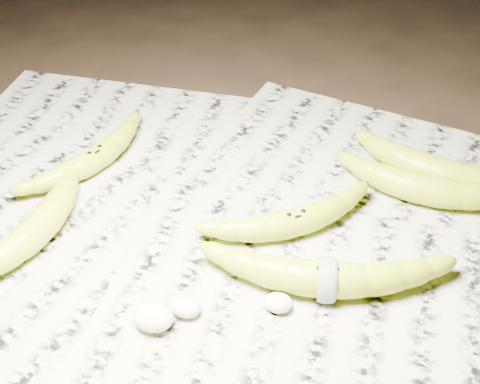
% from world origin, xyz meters
% --- Properties ---
extents(ground, '(3.00, 3.00, 0.00)m').
position_xyz_m(ground, '(0.00, 0.00, 0.00)').
color(ground, black).
rests_on(ground, ground).
extents(newspaper_patch, '(0.90, 0.70, 0.01)m').
position_xyz_m(newspaper_patch, '(-0.01, 0.02, 0.00)').
color(newspaper_patch, '#ABA792').
rests_on(newspaper_patch, ground).
extents(banana_left_a, '(0.12, 0.19, 0.03)m').
position_xyz_m(banana_left_a, '(-0.23, 0.10, 0.02)').
color(banana_left_a, '#B3C518').
rests_on(banana_left_a, newspaper_patch).
extents(banana_left_b, '(0.09, 0.20, 0.04)m').
position_xyz_m(banana_left_b, '(-0.24, -0.04, 0.03)').
color(banana_left_b, '#B3C518').
rests_on(banana_left_b, newspaper_patch).
extents(banana_center, '(0.18, 0.15, 0.03)m').
position_xyz_m(banana_center, '(0.04, 0.04, 0.03)').
color(banana_center, '#B3C518').
rests_on(banana_center, newspaper_patch).
extents(banana_taped, '(0.24, 0.10, 0.04)m').
position_xyz_m(banana_taped, '(0.09, -0.04, 0.03)').
color(banana_taped, '#B3C518').
rests_on(banana_taped, newspaper_patch).
extents(banana_upper_a, '(0.20, 0.08, 0.04)m').
position_xyz_m(banana_upper_a, '(0.19, 0.13, 0.03)').
color(banana_upper_a, '#B3C518').
rests_on(banana_upper_a, newspaper_patch).
extents(banana_upper_b, '(0.20, 0.11, 0.04)m').
position_xyz_m(banana_upper_b, '(0.19, 0.17, 0.03)').
color(banana_upper_b, '#B3C518').
rests_on(banana_upper_b, newspaper_patch).
extents(measuring_tape, '(0.01, 0.05, 0.05)m').
position_xyz_m(measuring_tape, '(0.09, -0.04, 0.03)').
color(measuring_tape, white).
rests_on(measuring_tape, newspaper_patch).
extents(flesh_chunk_a, '(0.04, 0.03, 0.02)m').
position_xyz_m(flesh_chunk_a, '(-0.07, -0.12, 0.02)').
color(flesh_chunk_a, beige).
rests_on(flesh_chunk_a, newspaper_patch).
extents(flesh_chunk_b, '(0.03, 0.03, 0.02)m').
position_xyz_m(flesh_chunk_b, '(-0.04, -0.10, 0.02)').
color(flesh_chunk_b, beige).
rests_on(flesh_chunk_b, newspaper_patch).
extents(flesh_chunk_c, '(0.03, 0.02, 0.02)m').
position_xyz_m(flesh_chunk_c, '(0.04, -0.07, 0.02)').
color(flesh_chunk_c, beige).
rests_on(flesh_chunk_c, newspaper_patch).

